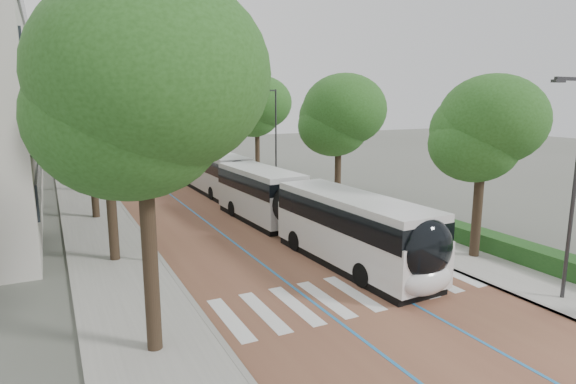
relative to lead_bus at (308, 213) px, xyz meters
name	(u,v)px	position (x,y,z in m)	size (l,w,h in m)	color
ground	(364,304)	(-1.79, -7.53, -1.63)	(160.00, 160.00, 0.00)	#51544C
road	(150,167)	(-1.79, 32.47, -1.62)	(11.00, 140.00, 0.02)	brown
sidewalk_left	(76,171)	(-9.29, 32.47, -1.57)	(4.00, 140.00, 0.12)	gray
sidewalk_right	(216,163)	(5.71, 32.47, -1.57)	(4.00, 140.00, 0.12)	gray
kerb_left	(96,170)	(-7.39, 32.47, -1.57)	(0.20, 140.00, 0.14)	gray
kerb_right	(200,164)	(3.81, 32.47, -1.57)	(0.20, 140.00, 0.14)	gray
zebra_crossing	(353,293)	(-1.59, -6.53, -1.60)	(10.55, 3.60, 0.01)	silver
lane_line_left	(135,168)	(-3.39, 32.47, -1.60)	(0.12, 126.00, 0.01)	#236FAF
lane_line_right	(165,166)	(-0.19, 32.47, -1.60)	(0.12, 126.00, 0.01)	#236FAF
hedge	(532,255)	(7.31, -7.53, -1.11)	(1.20, 14.00, 0.80)	#164016
streetlight_near	(573,173)	(4.83, -10.53, 3.19)	(1.82, 0.20, 8.00)	#2C2C2F
streetlight_far	(274,131)	(4.83, 14.47, 3.19)	(1.82, 0.20, 8.00)	#2C2C2F
lamp_post_left	(146,174)	(-7.89, 0.47, 2.49)	(0.14, 0.14, 8.00)	#2C2C2F
trees_left	(79,104)	(-9.29, 17.97, 5.35)	(6.44, 61.37, 10.07)	black
trees_right	(280,115)	(5.91, 15.55, 4.42)	(5.72, 46.99, 8.86)	black
lead_bus	(308,213)	(0.00, 0.00, 0.00)	(3.25, 18.48, 3.20)	black
bus_queued_0	(213,172)	(0.04, 15.88, 0.00)	(2.70, 12.43, 3.20)	silver
bus_queued_1	(179,155)	(0.48, 28.62, 0.00)	(2.92, 12.47, 3.20)	silver
bus_queued_2	(153,145)	(0.38, 41.60, 0.00)	(2.86, 12.46, 3.20)	silver
bus_queued_3	(136,137)	(0.58, 55.41, 0.00)	(2.83, 12.46, 3.20)	silver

